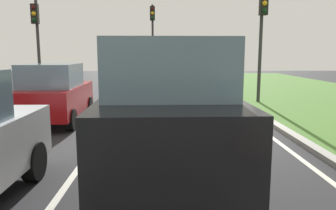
# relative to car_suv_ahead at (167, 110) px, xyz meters

# --- Properties ---
(ground_plane) EXTENTS (60.00, 60.00, 0.00)m
(ground_plane) POSITION_rel_car_suv_ahead_xyz_m (-0.91, 4.83, -1.17)
(ground_plane) COLOR #262628
(lane_line_center) EXTENTS (0.12, 32.00, 0.01)m
(lane_line_center) POSITION_rel_car_suv_ahead_xyz_m (-1.61, 4.83, -1.16)
(lane_line_center) COLOR silver
(lane_line_center) RESTS_ON ground
(lane_line_right_edge) EXTENTS (0.12, 32.00, 0.01)m
(lane_line_right_edge) POSITION_rel_car_suv_ahead_xyz_m (2.69, 4.83, -1.16)
(lane_line_right_edge) COLOR silver
(lane_line_right_edge) RESTS_ON ground
(curb_right) EXTENTS (0.24, 48.00, 0.12)m
(curb_right) POSITION_rel_car_suv_ahead_xyz_m (3.19, 4.83, -1.11)
(curb_right) COLOR #9E9B93
(curb_right) RESTS_ON ground
(car_suv_ahead) EXTENTS (2.04, 4.53, 2.28)m
(car_suv_ahead) POSITION_rel_car_suv_ahead_xyz_m (0.00, 0.00, 0.00)
(car_suv_ahead) COLOR black
(car_suv_ahead) RESTS_ON ground
(car_hatchback_far) EXTENTS (1.81, 3.74, 1.78)m
(car_hatchback_far) POSITION_rel_car_suv_ahead_xyz_m (-3.32, 4.69, -0.28)
(car_hatchback_far) COLOR maroon
(car_hatchback_far) RESTS_ON ground
(traffic_light_near_right) EXTENTS (0.32, 0.50, 4.78)m
(traffic_light_near_right) POSITION_rel_car_suv_ahead_xyz_m (4.05, 8.32, 2.05)
(traffic_light_near_right) COLOR #2D2D2D
(traffic_light_near_right) RESTS_ON ground
(traffic_light_overhead_left) EXTENTS (0.32, 0.50, 4.72)m
(traffic_light_overhead_left) POSITION_rel_car_suv_ahead_xyz_m (-5.87, 10.56, 1.96)
(traffic_light_overhead_left) COLOR #2D2D2D
(traffic_light_overhead_left) RESTS_ON ground
(traffic_light_far_median) EXTENTS (0.32, 0.50, 5.25)m
(traffic_light_far_median) POSITION_rel_car_suv_ahead_xyz_m (-0.59, 16.88, 2.43)
(traffic_light_far_median) COLOR #2D2D2D
(traffic_light_far_median) RESTS_ON ground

